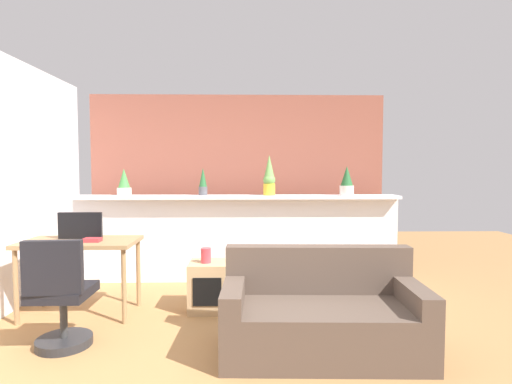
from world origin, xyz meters
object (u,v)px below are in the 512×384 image
(potted_plant_0, at_px, (124,183))
(tv_monitor, at_px, (80,226))
(side_cube_shelf, at_px, (209,286))
(desk, at_px, (80,249))
(potted_plant_1, at_px, (203,182))
(potted_plant_2, at_px, (269,177))
(office_chair, at_px, (60,302))
(couch, at_px, (322,316))
(vase_on_shelf, at_px, (206,255))
(potted_plant_3, at_px, (347,182))
(book_on_desk, at_px, (92,240))

(potted_plant_0, xyz_separation_m, tv_monitor, (-0.11, -1.11, -0.39))
(side_cube_shelf, bearing_deg, desk, -175.65)
(potted_plant_1, xyz_separation_m, potted_plant_2, (0.85, -0.03, 0.07))
(potted_plant_2, xyz_separation_m, office_chair, (-1.79, -1.93, -0.96))
(couch, bearing_deg, vase_on_shelf, 137.44)
(potted_plant_1, relative_size, tv_monitor, 0.82)
(potted_plant_1, distance_m, tv_monitor, 1.63)
(potted_plant_3, relative_size, book_on_desk, 2.36)
(book_on_desk, bearing_deg, office_chair, -90.07)
(desk, xyz_separation_m, tv_monitor, (-0.03, 0.08, 0.22))
(desk, relative_size, couch, 0.69)
(potted_plant_1, xyz_separation_m, tv_monitor, (-1.12, -1.11, -0.40))
(potted_plant_2, bearing_deg, side_cube_shelf, -122.55)
(office_chair, distance_m, book_on_desk, 0.78)
(desk, height_order, tv_monitor, tv_monitor)
(office_chair, relative_size, vase_on_shelf, 6.00)
(potted_plant_3, height_order, vase_on_shelf, potted_plant_3)
(side_cube_shelf, distance_m, book_on_desk, 1.24)
(potted_plant_1, xyz_separation_m, potted_plant_3, (1.84, -0.08, 0.01))
(potted_plant_3, bearing_deg, office_chair, -145.77)
(potted_plant_2, distance_m, tv_monitor, 2.29)
(desk, relative_size, side_cube_shelf, 2.20)
(desk, height_order, office_chair, office_chair)
(office_chair, distance_m, vase_on_shelf, 1.39)
(tv_monitor, bearing_deg, book_on_desk, -43.35)
(tv_monitor, distance_m, couch, 2.54)
(potted_plant_3, bearing_deg, potted_plant_0, 178.47)
(potted_plant_3, distance_m, book_on_desk, 3.07)
(desk, xyz_separation_m, vase_on_shelf, (1.24, 0.07, -0.09))
(tv_monitor, bearing_deg, vase_on_shelf, -0.45)
(potted_plant_1, height_order, side_cube_shelf, potted_plant_1)
(potted_plant_0, distance_m, office_chair, 2.16)
(side_cube_shelf, bearing_deg, vase_on_shelf, -135.63)
(vase_on_shelf, bearing_deg, potted_plant_0, 135.86)
(office_chair, bearing_deg, potted_plant_3, 34.23)
(potted_plant_2, bearing_deg, potted_plant_3, -2.49)
(side_cube_shelf, distance_m, vase_on_shelf, 0.33)
(office_chair, bearing_deg, couch, -2.34)
(potted_plant_0, bearing_deg, couch, -43.41)
(potted_plant_3, distance_m, tv_monitor, 3.16)
(potted_plant_2, xyz_separation_m, couch, (0.31, -2.02, -1.07))
(potted_plant_1, height_order, vase_on_shelf, potted_plant_1)
(desk, height_order, couch, couch)
(book_on_desk, bearing_deg, potted_plant_0, 93.29)
(side_cube_shelf, bearing_deg, potted_plant_0, 137.18)
(potted_plant_1, relative_size, book_on_desk, 2.22)
(potted_plant_1, relative_size, desk, 0.32)
(side_cube_shelf, bearing_deg, book_on_desk, -170.35)
(potted_plant_0, bearing_deg, potted_plant_3, -1.53)
(office_chair, bearing_deg, tv_monitor, 102.02)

